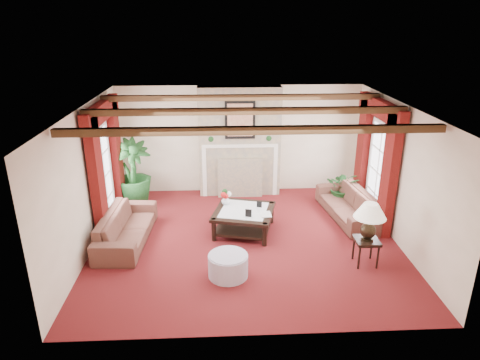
{
  "coord_description": "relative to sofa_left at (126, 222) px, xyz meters",
  "views": [
    {
      "loc": [
        -0.5,
        -7.61,
        4.22
      ],
      "look_at": [
        -0.1,
        0.4,
        1.16
      ],
      "focal_mm": 32.0,
      "sensor_mm": 36.0,
      "label": 1
    }
  ],
  "objects": [
    {
      "name": "left_wall",
      "position": [
        -0.62,
        -0.12,
        0.94
      ],
      "size": [
        0.02,
        5.5,
        2.7
      ],
      "primitive_type": "cube",
      "color": "beige",
      "rests_on": "ground"
    },
    {
      "name": "floor",
      "position": [
        2.38,
        -0.12,
        -0.41
      ],
      "size": [
        6.0,
        6.0,
        0.0
      ],
      "primitive_type": "plane",
      "color": "#430C11",
      "rests_on": "ground"
    },
    {
      "name": "french_door_left",
      "position": [
        -0.59,
        0.88,
        1.72
      ],
      "size": [
        0.1,
        1.1,
        2.16
      ],
      "primitive_type": null,
      "color": "white",
      "rests_on": "ground"
    },
    {
      "name": "book",
      "position": [
        2.69,
        0.03,
        0.22
      ],
      "size": [
        0.22,
        0.05,
        0.29
      ],
      "primitive_type": "imported",
      "rotation": [
        0.0,
        0.0,
        0.06
      ],
      "color": "black",
      "rests_on": "coffee_table"
    },
    {
      "name": "flower_vase",
      "position": [
        2.0,
        0.6,
        0.17
      ],
      "size": [
        0.22,
        0.22,
        0.19
      ],
      "primitive_type": "imported",
      "rotation": [
        0.0,
        0.0,
        -0.06
      ],
      "color": "silver",
      "rests_on": "coffee_table"
    },
    {
      "name": "curtains_left",
      "position": [
        -0.48,
        0.88,
        2.14
      ],
      "size": [
        0.2,
        2.4,
        2.55
      ],
      "primitive_type": null,
      "color": "#470C09",
      "rests_on": "ground"
    },
    {
      "name": "potted_palm",
      "position": [
        -0.18,
        1.84,
        0.03
      ],
      "size": [
        2.32,
        2.39,
        0.89
      ],
      "primitive_type": "imported",
      "rotation": [
        0.0,
        0.0,
        0.56
      ],
      "color": "black",
      "rests_on": "ground"
    },
    {
      "name": "small_plant",
      "position": [
        4.82,
        1.61,
        -0.08
      ],
      "size": [
        1.31,
        1.34,
        0.66
      ],
      "primitive_type": "imported",
      "rotation": [
        0.0,
        0.0,
        -0.34
      ],
      "color": "black",
      "rests_on": "ground"
    },
    {
      "name": "right_wall",
      "position": [
        5.38,
        -0.12,
        0.94
      ],
      "size": [
        0.02,
        5.5,
        2.7
      ],
      "primitive_type": "cube",
      "color": "beige",
      "rests_on": "ground"
    },
    {
      "name": "back_wall",
      "position": [
        2.38,
        2.63,
        0.94
      ],
      "size": [
        6.0,
        0.02,
        2.7
      ],
      "primitive_type": "cube",
      "color": "beige",
      "rests_on": "ground"
    },
    {
      "name": "photo_frame_b",
      "position": [
        2.7,
        0.41,
        0.14
      ],
      "size": [
        0.11,
        0.06,
        0.14
      ],
      "primitive_type": null,
      "rotation": [
        0.0,
        0.0,
        -0.36
      ],
      "color": "black",
      "rests_on": "coffee_table"
    },
    {
      "name": "table_lamp",
      "position": [
        4.5,
        -1.08,
        0.44
      ],
      "size": [
        0.57,
        0.57,
        0.72
      ],
      "primitive_type": null,
      "color": "black",
      "rests_on": "side_table"
    },
    {
      "name": "sofa_left",
      "position": [
        0.0,
        0.0,
        0.0
      ],
      "size": [
        2.19,
        0.88,
        0.83
      ],
      "primitive_type": "imported",
      "rotation": [
        0.0,
        0.0,
        1.51
      ],
      "color": "#370F19",
      "rests_on": "ground"
    },
    {
      "name": "curtains_right",
      "position": [
        5.24,
        0.88,
        2.14
      ],
      "size": [
        0.2,
        2.4,
        2.55
      ],
      "primitive_type": null,
      "color": "#470C09",
      "rests_on": "ground"
    },
    {
      "name": "coffee_table",
      "position": [
        2.37,
        0.29,
        -0.17
      ],
      "size": [
        1.43,
        1.43,
        0.48
      ],
      "primitive_type": null,
      "rotation": [
        0.0,
        0.0,
        -0.25
      ],
      "color": "black",
      "rests_on": "ground"
    },
    {
      "name": "fireplace",
      "position": [
        2.38,
        2.43,
        2.29
      ],
      "size": [
        2.0,
        0.52,
        2.7
      ],
      "primitive_type": null,
      "color": "#9C8865",
      "rests_on": "ground"
    },
    {
      "name": "photo_frame_a",
      "position": [
        2.44,
        -0.04,
        0.16
      ],
      "size": [
        0.13,
        0.06,
        0.17
      ],
      "primitive_type": null,
      "rotation": [
        0.0,
        0.0,
        -0.31
      ],
      "color": "black",
      "rests_on": "coffee_table"
    },
    {
      "name": "ottoman",
      "position": [
        2.0,
        -1.35,
        -0.21
      ],
      "size": [
        0.69,
        0.69,
        0.4
      ],
      "primitive_type": "cylinder",
      "color": "#ACAAC0",
      "rests_on": "ground"
    },
    {
      "name": "side_table",
      "position": [
        4.5,
        -1.08,
        -0.16
      ],
      "size": [
        0.52,
        0.52,
        0.5
      ],
      "primitive_type": null,
      "rotation": [
        0.0,
        0.0,
        0.27
      ],
      "color": "black",
      "rests_on": "ground"
    },
    {
      "name": "sofa_right",
      "position": [
        4.76,
        0.86,
        -0.0
      ],
      "size": [
        2.26,
        1.15,
        0.82
      ],
      "primitive_type": "imported",
      "rotation": [
        0.0,
        0.0,
        -1.44
      ],
      "color": "#370F19",
      "rests_on": "ground"
    },
    {
      "name": "ceiling",
      "position": [
        2.38,
        -0.12,
        2.29
      ],
      "size": [
        6.0,
        6.0,
        0.0
      ],
      "primitive_type": "plane",
      "rotation": [
        3.14,
        0.0,
        0.0
      ],
      "color": "white",
      "rests_on": "floor"
    },
    {
      "name": "french_door_right",
      "position": [
        5.35,
        0.88,
        1.72
      ],
      "size": [
        0.1,
        1.1,
        2.16
      ],
      "primitive_type": null,
      "color": "white",
      "rests_on": "ground"
    },
    {
      "name": "ceiling_beams",
      "position": [
        2.38,
        -0.12,
        2.23
      ],
      "size": [
        6.0,
        3.0,
        0.12
      ],
      "primitive_type": null,
      "color": "#372311",
      "rests_on": "ceiling"
    }
  ]
}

